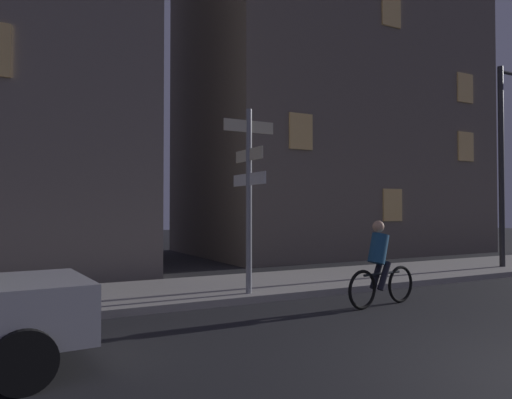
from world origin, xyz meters
name	(u,v)px	position (x,y,z in m)	size (l,w,h in m)	color
sidewalk_kerb	(253,286)	(0.00, 7.02, 0.07)	(40.00, 3.10, 0.14)	#9E9991
signpost	(249,186)	(-0.72, 5.83, 2.30)	(1.11, 1.38, 3.71)	gray
street_lamp	(505,148)	(8.20, 6.37, 3.66)	(1.55, 0.28, 5.96)	#2D2D30
cyclist	(380,266)	(1.19, 4.13, 0.75)	(1.81, 0.38, 1.61)	black
building_right_block	(328,54)	(7.66, 14.44, 8.78)	(12.12, 7.82, 17.55)	#6B6056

